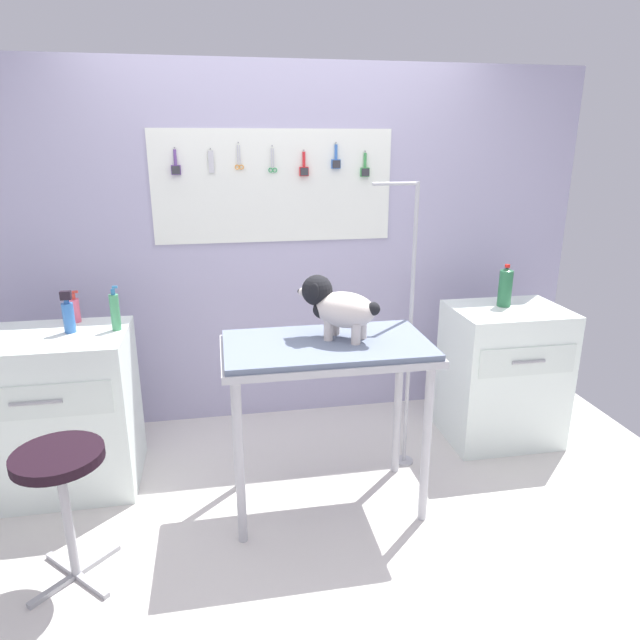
# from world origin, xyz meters

# --- Properties ---
(ground) EXTENTS (4.40, 4.00, 0.04)m
(ground) POSITION_xyz_m (0.00, 0.00, -0.02)
(ground) COLOR silver
(rear_wall_panel) EXTENTS (4.00, 0.11, 2.30)m
(rear_wall_panel) POSITION_xyz_m (-0.00, 1.28, 1.16)
(rear_wall_panel) COLOR #ACA6C6
(rear_wall_panel) RESTS_ON ground
(grooming_table) EXTENTS (1.02, 0.57, 0.90)m
(grooming_table) POSITION_xyz_m (0.07, 0.16, 0.80)
(grooming_table) COLOR #B7B7BC
(grooming_table) RESTS_ON ground
(grooming_arm) EXTENTS (0.30, 0.11, 1.63)m
(grooming_arm) POSITION_xyz_m (0.60, 0.46, 0.76)
(grooming_arm) COLOR #B7B7BC
(grooming_arm) RESTS_ON ground
(dog) EXTENTS (0.40, 0.33, 0.31)m
(dog) POSITION_xyz_m (0.13, 0.21, 1.07)
(dog) COLOR silver
(dog) RESTS_ON grooming_table
(counter_left) EXTENTS (0.80, 0.58, 0.87)m
(counter_left) POSITION_xyz_m (-1.32, 0.60, 0.44)
(counter_left) COLOR white
(counter_left) RESTS_ON ground
(cabinet_right) EXTENTS (0.68, 0.54, 0.86)m
(cabinet_right) POSITION_xyz_m (1.30, 0.66, 0.43)
(cabinet_right) COLOR white
(cabinet_right) RESTS_ON ground
(stool) EXTENTS (0.37, 0.37, 0.62)m
(stool) POSITION_xyz_m (-1.11, -0.18, 0.52)
(stool) COLOR #9E9EA3
(stool) RESTS_ON ground
(shampoo_bottle) EXTENTS (0.06, 0.06, 0.22)m
(shampoo_bottle) POSITION_xyz_m (-1.20, 0.63, 0.97)
(shampoo_bottle) COLOR #3367B3
(shampoo_bottle) RESTS_ON counter_left
(spray_bottle_short) EXTENTS (0.05, 0.05, 0.24)m
(spray_bottle_short) POSITION_xyz_m (-0.97, 0.62, 0.98)
(spray_bottle_short) COLOR #479B65
(spray_bottle_short) RESTS_ON counter_left
(detangler_spray) EXTENTS (0.06, 0.05, 0.18)m
(detangler_spray) POSITION_xyz_m (-1.22, 0.81, 0.95)
(detangler_spray) COLOR #D95570
(detangler_spray) RESTS_ON counter_left
(soda_bottle) EXTENTS (0.08, 0.08, 0.26)m
(soda_bottle) POSITION_xyz_m (1.29, 0.71, 0.98)
(soda_bottle) COLOR #27663F
(soda_bottle) RESTS_ON cabinet_right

